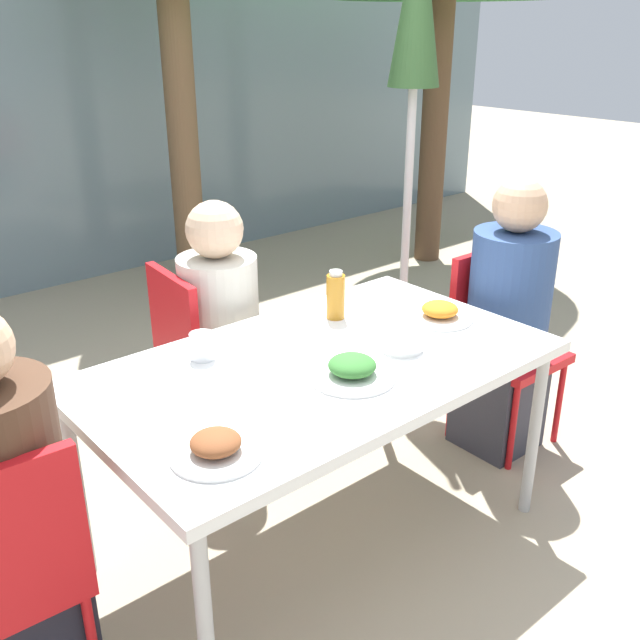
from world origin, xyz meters
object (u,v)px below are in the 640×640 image
object	(u,v)px
chair_far	(199,351)
closed_umbrella	(415,51)
person_far	(221,341)
person_right	(506,327)
drinking_cup	(202,346)
chair_left	(0,572)
chair_right	(497,333)
bottle	(336,296)
salad_bowl	(402,344)
person_left	(8,530)

from	to	relation	value
chair_far	closed_umbrella	world-z (taller)	closed_umbrella
person_far	closed_umbrella	size ratio (longest dim) A/B	0.50
person_right	drinking_cup	size ratio (longest dim) A/B	13.25
person_right	person_far	distance (m)	1.22
chair_left	person_far	world-z (taller)	person_far
chair_right	person_right	distance (m)	0.12
chair_left	chair_right	distance (m)	2.18
person_right	drinking_cup	world-z (taller)	person_right
closed_umbrella	bottle	xyz separation A→B (m)	(-1.01, -0.58, -0.82)
chair_right	person_right	bearing A→B (deg)	58.06
person_far	bottle	distance (m)	0.59
chair_left	salad_bowl	size ratio (longest dim) A/B	6.01
chair_far	bottle	world-z (taller)	bottle
chair_far	bottle	xyz separation A→B (m)	(0.31, -0.51, 0.32)
person_right	drinking_cup	xyz separation A→B (m)	(-1.32, 0.29, 0.21)
chair_right	salad_bowl	world-z (taller)	chair_right
chair_right	person_far	world-z (taller)	person_far
person_right	person_far	world-z (taller)	person_right
chair_far	chair_right	bearing A→B (deg)	62.27
person_left	chair_right	size ratio (longest dim) A/B	1.37
chair_left	person_far	xyz separation A→B (m)	(1.15, 0.74, 0.04)
chair_left	person_left	bearing A→B (deg)	58.06
chair_left	chair_right	size ratio (longest dim) A/B	1.00
bottle	salad_bowl	distance (m)	0.37
bottle	person_left	bearing A→B (deg)	-171.44
chair_left	drinking_cup	world-z (taller)	chair_left
bottle	chair_far	bearing A→B (deg)	120.84
person_left	bottle	xyz separation A→B (m)	(1.33, 0.20, 0.27)
chair_far	drinking_cup	world-z (taller)	chair_far
drinking_cup	salad_bowl	size ratio (longest dim) A/B	0.64
chair_right	salad_bowl	size ratio (longest dim) A/B	6.01
chair_left	chair_far	world-z (taller)	same
chair_left	person_far	distance (m)	1.36
chair_right	person_right	size ratio (longest dim) A/B	0.71
person_right	closed_umbrella	bearing A→B (deg)	-106.23
chair_left	chair_right	world-z (taller)	same
chair_right	person_right	xyz separation A→B (m)	(-0.05, -0.08, 0.07)
bottle	salad_bowl	size ratio (longest dim) A/B	1.31
person_right	chair_right	bearing A→B (deg)	-121.94
drinking_cup	closed_umbrella	bearing A→B (deg)	19.21
chair_left	closed_umbrella	bearing A→B (deg)	22.39
chair_right	bottle	size ratio (longest dim) A/B	4.58
chair_far	drinking_cup	size ratio (longest dim) A/B	9.43
person_left	person_right	size ratio (longest dim) A/B	0.98
bottle	drinking_cup	size ratio (longest dim) A/B	2.06
person_right	chair_far	world-z (taller)	person_right
person_far	drinking_cup	distance (m)	0.60
chair_left	person_right	distance (m)	2.13
chair_left	bottle	size ratio (longest dim) A/B	4.58
chair_left	closed_umbrella	xyz separation A→B (m)	(2.39, 0.85, 1.15)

